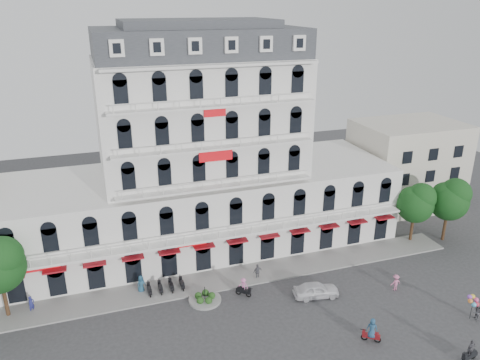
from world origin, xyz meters
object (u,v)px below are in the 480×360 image
rider_east (372,330)px  balloon_vendor (476,308)px  parked_car (316,290)px  rider_northeast (471,351)px  rider_center (243,287)px

rider_east → balloon_vendor: (10.67, -0.44, 0.10)m
rider_east → parked_car: bearing=-43.3°
rider_northeast → balloon_vendor: (4.40, 4.15, 0.26)m
parked_car → rider_northeast: size_ratio=2.16×
rider_center → balloon_vendor: (18.97, -10.27, 0.23)m
parked_car → rider_east: size_ratio=1.96×
balloon_vendor → rider_northeast: bearing=-136.7°
parked_car → rider_east: 7.58m
rider_east → rider_northeast: rider_east is taller
rider_east → rider_center: size_ratio=1.14×
rider_east → rider_center: bearing=-14.5°
rider_northeast → rider_center: rider_northeast is taller
rider_east → rider_northeast: (6.27, -4.59, -0.16)m
rider_east → balloon_vendor: bearing=-147.1°
parked_car → rider_northeast: rider_northeast is taller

